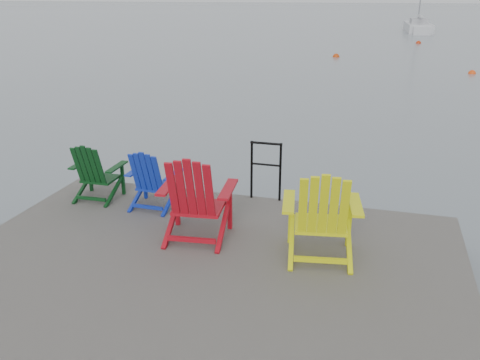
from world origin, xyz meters
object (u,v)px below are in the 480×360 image
(handrail, at_px, (266,165))
(sailboat_near, at_px, (418,28))
(chair_yellow, at_px, (322,214))
(buoy_a, at_px, (472,74))
(chair_red, at_px, (196,197))
(buoy_b, at_px, (336,57))
(chair_green, at_px, (96,171))
(chair_blue, at_px, (152,179))
(buoy_d, at_px, (418,43))

(handrail, xyz_separation_m, sailboat_near, (4.19, 45.58, -0.69))
(handrail, xyz_separation_m, chair_yellow, (1.04, -1.63, 0.03))
(chair_yellow, bearing_deg, buoy_a, 68.61)
(chair_red, xyz_separation_m, buoy_b, (-0.65, 24.70, -1.08))
(sailboat_near, xyz_separation_m, buoy_b, (-5.38, -22.43, -0.36))
(chair_red, bearing_deg, buoy_a, 67.22)
(chair_green, bearing_deg, handrail, 14.83)
(handrail, height_order, chair_green, handrail)
(chair_yellow, bearing_deg, chair_blue, 152.26)
(chair_yellow, distance_m, buoy_b, 24.90)
(chair_red, height_order, chair_yellow, chair_red)
(chair_blue, xyz_separation_m, buoy_b, (0.31, 23.92, -0.95))
(handrail, distance_m, buoy_b, 23.20)
(chair_yellow, bearing_deg, buoy_b, 86.13)
(chair_blue, distance_m, sailboat_near, 46.70)
(sailboat_near, relative_size, buoy_a, 32.73)
(chair_green, relative_size, buoy_a, 2.62)
(chair_blue, height_order, chair_yellow, chair_yellow)
(chair_green, distance_m, buoy_a, 20.61)
(handrail, bearing_deg, buoy_d, 83.55)
(chair_green, relative_size, buoy_d, 2.37)
(chair_blue, xyz_separation_m, chair_red, (0.96, -0.78, 0.13))
(chair_blue, bearing_deg, handrail, 28.72)
(chair_blue, height_order, buoy_a, chair_blue)
(chair_green, height_order, buoy_a, chair_green)
(buoy_b, bearing_deg, buoy_d, 63.84)
(handrail, height_order, chair_red, chair_red)
(handrail, bearing_deg, chair_blue, -152.82)
(chair_green, bearing_deg, chair_blue, -5.03)
(chair_green, relative_size, chair_red, 0.78)
(handrail, height_order, buoy_b, handrail)
(chair_blue, height_order, buoy_b, chair_blue)
(handrail, relative_size, chair_red, 0.79)
(handrail, height_order, buoy_d, handrail)
(chair_red, bearing_deg, buoy_b, 85.41)
(chair_yellow, bearing_deg, sailboat_near, 77.17)
(buoy_b, distance_m, buoy_d, 11.21)
(handrail, distance_m, chair_blue, 1.69)
(buoy_d, bearing_deg, chair_green, -100.37)
(sailboat_near, distance_m, buoy_b, 23.06)
(chair_red, height_order, buoy_a, chair_red)
(chair_red, distance_m, chair_yellow, 1.58)
(handrail, relative_size, sailboat_near, 0.08)
(handrail, xyz_separation_m, chair_blue, (-1.50, -0.77, -0.09))
(chair_blue, relative_size, buoy_d, 2.37)
(handrail, xyz_separation_m, buoy_d, (3.75, 33.21, -1.04))
(sailboat_near, bearing_deg, chair_green, -100.70)
(buoy_a, bearing_deg, handrail, -106.47)
(handrail, relative_size, chair_blue, 1.00)
(handrail, relative_size, chair_green, 1.01)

